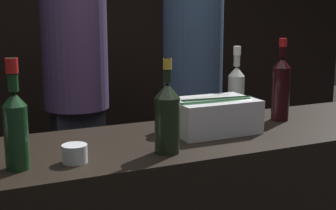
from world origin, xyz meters
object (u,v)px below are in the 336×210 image
Objects in this scene: candle_votive at (75,153)px; person_blond_tee at (76,83)px; person_in_hoodie at (193,74)px; champagne_bottle at (167,116)px; red_wine_bottle_burgundy at (16,124)px; ice_bin_with_bottles at (212,113)px; white_wine_bottle at (236,89)px; red_wine_bottle_tall at (281,86)px.

candle_votive is 1.59m from person_blond_tee.
champagne_bottle is at bearing 162.85° from person_in_hoodie.
red_wine_bottle_burgundy is at bearing 148.60° from person_in_hoodie.
ice_bin_with_bottles is 4.37× the size of candle_votive.
white_wine_bottle is 1.03m from red_wine_bottle_burgundy.
person_in_hoodie is at bearing 168.00° from person_blond_tee.
candle_votive is 0.24× the size of red_wine_bottle_burgundy.
white_wine_bottle reaches higher than candle_votive.
person_in_hoodie is (0.48, 1.08, -0.00)m from ice_bin_with_bottles.
champagne_bottle is at bearing -5.02° from candle_votive.
white_wine_bottle is at bearing 136.27° from red_wine_bottle_tall.
person_blond_tee is at bearing 97.82° from ice_bin_with_bottles.
person_in_hoodie reaches higher than red_wine_bottle_burgundy.
ice_bin_with_bottles is 1.11× the size of white_wine_bottle.
red_wine_bottle_burgundy is at bearing -161.62° from white_wine_bottle.
champagne_bottle is at bearing -147.24° from ice_bin_with_bottles.
red_wine_bottle_burgundy is at bearing -169.60° from ice_bin_with_bottles.
person_in_hoodie is (0.11, 1.02, -0.08)m from red_wine_bottle_tall.
person_blond_tee is (-0.56, 1.34, -0.13)m from red_wine_bottle_tall.
person_blond_tee is (0.55, 1.53, -0.12)m from red_wine_bottle_burgundy.
champagne_bottle is at bearing -144.15° from white_wine_bottle.
champagne_bottle is (-0.50, -0.36, -0.00)m from white_wine_bottle.
person_blond_tee is at bearing 75.96° from candle_votive.
white_wine_bottle is (0.23, 0.19, 0.05)m from ice_bin_with_bottles.
person_blond_tee is (-0.67, 0.32, -0.06)m from person_in_hoodie.
red_wine_bottle_tall is (0.95, 0.20, 0.12)m from candle_votive.
red_wine_bottle_tall is at bearing 8.27° from ice_bin_with_bottles.
white_wine_bottle is at bearing 39.24° from ice_bin_with_bottles.
ice_bin_with_bottles is at bearing 10.40° from red_wine_bottle_burgundy.
ice_bin_with_bottles is 0.19× the size of person_in_hoodie.
red_wine_bottle_burgundy is 0.19× the size of person_blond_tee.
ice_bin_with_bottles is 1.18m from person_in_hoodie.
red_wine_bottle_tall is (0.14, -0.13, 0.02)m from white_wine_bottle.
candle_votive is (-0.58, -0.15, -0.05)m from ice_bin_with_bottles.
red_wine_bottle_burgundy is at bearing 175.33° from champagne_bottle.
white_wine_bottle is 1.00× the size of champagne_bottle.
champagne_bottle is (-0.64, -0.23, -0.02)m from red_wine_bottle_tall.
person_in_hoodie is (0.25, 0.89, -0.06)m from white_wine_bottle.
champagne_bottle is 1.46m from person_in_hoodie.
red_wine_bottle_burgundy reaches higher than white_wine_bottle.
candle_votive is at bearing -157.39° from white_wine_bottle.
person_in_hoodie is at bearing 65.85° from ice_bin_with_bottles.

